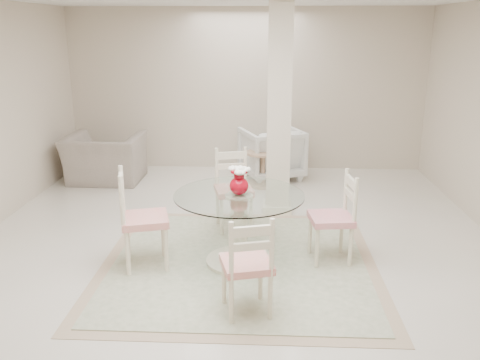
{
  "coord_description": "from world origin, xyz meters",
  "views": [
    {
      "loc": [
        0.31,
        -5.14,
        2.36
      ],
      "look_at": [
        0.07,
        -0.11,
        0.85
      ],
      "focal_mm": 38.0,
      "sensor_mm": 36.0,
      "label": 1
    }
  ],
  "objects_px": {
    "recliner_taupe": "(105,158)",
    "red_vase": "(239,181)",
    "dining_chair_east": "(338,211)",
    "side_table": "(263,170)",
    "dining_chair_west": "(137,212)",
    "column": "(279,111)",
    "dining_table": "(239,229)",
    "armchair_white": "(271,153)",
    "dining_chair_south": "(248,259)",
    "dining_chair_north": "(233,183)"
  },
  "relations": [
    {
      "from": "recliner_taupe",
      "to": "red_vase",
      "type": "bearing_deg",
      "value": 129.46
    },
    {
      "from": "red_vase",
      "to": "dining_chair_east",
      "type": "height_order",
      "value": "dining_chair_east"
    },
    {
      "from": "side_table",
      "to": "dining_chair_west",
      "type": "bearing_deg",
      "value": -113.47
    },
    {
      "from": "dining_chair_east",
      "to": "dining_chair_west",
      "type": "xyz_separation_m",
      "value": [
        -2.03,
        -0.25,
        0.05
      ]
    },
    {
      "from": "dining_chair_west",
      "to": "recliner_taupe",
      "type": "relative_size",
      "value": 0.99
    },
    {
      "from": "dining_chair_east",
      "to": "side_table",
      "type": "height_order",
      "value": "dining_chair_east"
    },
    {
      "from": "column",
      "to": "side_table",
      "type": "height_order",
      "value": "column"
    },
    {
      "from": "dining_chair_west",
      "to": "dining_table",
      "type": "bearing_deg",
      "value": -98.07
    },
    {
      "from": "armchair_white",
      "to": "side_table",
      "type": "height_order",
      "value": "armchair_white"
    },
    {
      "from": "dining_chair_west",
      "to": "recliner_taupe",
      "type": "xyz_separation_m",
      "value": [
        -1.25,
        2.99,
        -0.23
      ]
    },
    {
      "from": "dining_chair_west",
      "to": "side_table",
      "type": "bearing_deg",
      "value": -38.83
    },
    {
      "from": "dining_chair_south",
      "to": "recliner_taupe",
      "type": "xyz_separation_m",
      "value": [
        -2.4,
        3.87,
        -0.16
      ]
    },
    {
      "from": "armchair_white",
      "to": "side_table",
      "type": "bearing_deg",
      "value": 51.75
    },
    {
      "from": "recliner_taupe",
      "to": "armchair_white",
      "type": "distance_m",
      "value": 2.66
    },
    {
      "from": "dining_table",
      "to": "dining_chair_north",
      "type": "xyz_separation_m",
      "value": [
        -0.13,
        1.01,
        0.18
      ]
    },
    {
      "from": "dining_chair_north",
      "to": "side_table",
      "type": "distance_m",
      "value": 1.79
    },
    {
      "from": "column",
      "to": "red_vase",
      "type": "height_order",
      "value": "column"
    },
    {
      "from": "dining_chair_west",
      "to": "armchair_white",
      "type": "xyz_separation_m",
      "value": [
        1.38,
        3.32,
        -0.19
      ]
    },
    {
      "from": "dining_table",
      "to": "dining_chair_north",
      "type": "bearing_deg",
      "value": 97.1
    },
    {
      "from": "dining_chair_north",
      "to": "recliner_taupe",
      "type": "bearing_deg",
      "value": 126.08
    },
    {
      "from": "dining_chair_east",
      "to": "dining_chair_north",
      "type": "relative_size",
      "value": 0.98
    },
    {
      "from": "red_vase",
      "to": "side_table",
      "type": "height_order",
      "value": "red_vase"
    },
    {
      "from": "dining_table",
      "to": "dining_chair_south",
      "type": "relative_size",
      "value": 1.3
    },
    {
      "from": "column",
      "to": "dining_table",
      "type": "xyz_separation_m",
      "value": [
        -0.43,
        -1.61,
        -0.96
      ]
    },
    {
      "from": "column",
      "to": "side_table",
      "type": "xyz_separation_m",
      "value": [
        -0.2,
        1.13,
        -1.1
      ]
    },
    {
      "from": "dining_chair_south",
      "to": "dining_chair_north",
      "type": "bearing_deg",
      "value": -97.6
    },
    {
      "from": "column",
      "to": "dining_table",
      "type": "height_order",
      "value": "column"
    },
    {
      "from": "column",
      "to": "dining_chair_north",
      "type": "bearing_deg",
      "value": -132.86
    },
    {
      "from": "red_vase",
      "to": "armchair_white",
      "type": "height_order",
      "value": "red_vase"
    },
    {
      "from": "column",
      "to": "dining_chair_south",
      "type": "height_order",
      "value": "column"
    },
    {
      "from": "red_vase",
      "to": "recliner_taupe",
      "type": "xyz_separation_m",
      "value": [
        -2.27,
        2.86,
        -0.53
      ]
    },
    {
      "from": "recliner_taupe",
      "to": "dining_chair_west",
      "type": "bearing_deg",
      "value": 113.77
    },
    {
      "from": "column",
      "to": "dining_chair_west",
      "type": "distance_m",
      "value": 2.38
    },
    {
      "from": "recliner_taupe",
      "to": "side_table",
      "type": "height_order",
      "value": "recliner_taupe"
    },
    {
      "from": "armchair_white",
      "to": "side_table",
      "type": "relative_size",
      "value": 1.67
    },
    {
      "from": "dining_table",
      "to": "dining_chair_south",
      "type": "xyz_separation_m",
      "value": [
        0.13,
        -1.01,
        0.15
      ]
    },
    {
      "from": "dining_chair_west",
      "to": "side_table",
      "type": "relative_size",
      "value": 2.11
    },
    {
      "from": "column",
      "to": "dining_chair_east",
      "type": "bearing_deg",
      "value": -68.64
    },
    {
      "from": "side_table",
      "to": "dining_chair_north",
      "type": "bearing_deg",
      "value": -101.62
    },
    {
      "from": "column",
      "to": "dining_chair_west",
      "type": "relative_size",
      "value": 2.36
    },
    {
      "from": "dining_table",
      "to": "side_table",
      "type": "distance_m",
      "value": 2.75
    },
    {
      "from": "red_vase",
      "to": "armchair_white",
      "type": "distance_m",
      "value": 3.25
    },
    {
      "from": "dining_chair_east",
      "to": "armchair_white",
      "type": "height_order",
      "value": "dining_chair_east"
    },
    {
      "from": "recliner_taupe",
      "to": "side_table",
      "type": "xyz_separation_m",
      "value": [
        2.5,
        -0.12,
        -0.12
      ]
    },
    {
      "from": "dining_table",
      "to": "side_table",
      "type": "height_order",
      "value": "dining_table"
    },
    {
      "from": "dining_chair_east",
      "to": "dining_chair_north",
      "type": "bearing_deg",
      "value": -135.21
    },
    {
      "from": "side_table",
      "to": "armchair_white",
      "type": "bearing_deg",
      "value": 73.39
    },
    {
      "from": "dining_chair_south",
      "to": "armchair_white",
      "type": "distance_m",
      "value": 4.21
    },
    {
      "from": "red_vase",
      "to": "dining_chair_north",
      "type": "xyz_separation_m",
      "value": [
        -0.13,
        1.01,
        -0.34
      ]
    },
    {
      "from": "dining_chair_west",
      "to": "armchair_white",
      "type": "relative_size",
      "value": 1.26
    }
  ]
}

